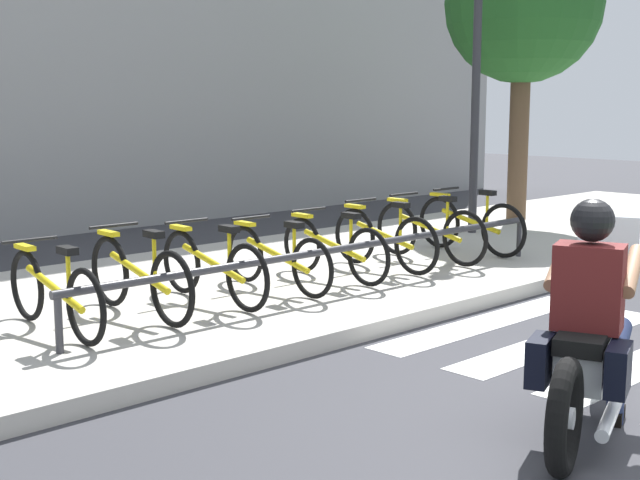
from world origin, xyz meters
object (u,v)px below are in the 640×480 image
bike_rack (344,250)px  bicycle_7 (470,224)px  bicycle_6 (429,231)px  street_lamp (477,55)px  bicycle_0 (54,292)px  motorcycle (589,354)px  bicycle_2 (213,266)px  bicycle_1 (139,277)px  rider (590,298)px  bicycle_5 (384,239)px  tree_near_rack (523,6)px  bicycle_4 (334,248)px  bicycle_3 (277,258)px

bike_rack → bicycle_7: bearing=11.3°
bicycle_6 → street_lamp: 3.29m
bicycle_0 → motorcycle: bearing=-67.0°
bicycle_0 → bicycle_2: size_ratio=1.00×
bicycle_1 → bike_rack: bicycle_1 is taller
rider → bicycle_1: rider is taller
bicycle_5 → bike_rack: (-1.19, -0.55, 0.07)m
tree_near_rack → motorcycle: bearing=-143.3°
rider → bicycle_7: bearing=44.1°
bike_rack → rider: bearing=-110.2°
bicycle_0 → bicycle_2: bearing=-0.0°
motorcycle → street_lamp: bearing=42.3°
bicycle_2 → bike_rack: (1.19, -0.55, 0.08)m
bicycle_2 → tree_near_rack: size_ratio=0.35×
bicycle_1 → street_lamp: street_lamp is taller
bicycle_1 → bicycle_4: 2.38m
motorcycle → bicycle_2: size_ratio=1.29×
bicycle_2 → street_lamp: street_lamp is taller
bicycle_6 → bicycle_5: bearing=-180.0°
motorcycle → bike_rack: size_ratio=0.35×
bicycle_0 → bicycle_5: bearing=-0.0°
bicycle_0 → bike_rack: bearing=-11.3°
bicycle_3 → street_lamp: street_lamp is taller
rider → bicycle_6: bearing=50.4°
bicycle_4 → street_lamp: size_ratio=0.37×
bicycle_0 → bicycle_7: bearing=-0.0°
bicycle_1 → tree_near_rack: 8.60m
motorcycle → bicycle_5: bearing=58.7°
street_lamp → bicycle_3: bearing=-167.3°
bicycle_2 → bicycle_6: 3.18m
bicycle_6 → tree_near_rack: (3.96, 1.44, 2.99)m
motorcycle → bicycle_4: 4.14m
bicycle_0 → tree_near_rack: (8.73, 1.44, 3.01)m
bicycle_7 → bicycle_4: bearing=180.0°
bicycle_0 → street_lamp: (7.02, 1.04, 2.18)m
bicycle_7 → bicycle_0: bearing=180.0°
rider → bike_rack: size_ratio=0.24×
bike_rack → bicycle_6: bearing=15.6°
bicycle_4 → bicycle_5: size_ratio=1.02×
bicycle_5 → bicycle_7: bicycle_7 is taller
rider → bike_rack: bearing=69.8°
bicycle_3 → bicycle_4: (0.79, -0.00, 0.01)m
bicycle_4 → bicycle_3: bearing=180.0°
bicycle_2 → bike_rack: size_ratio=0.27×
bike_rack → street_lamp: size_ratio=1.39×
rider → bicycle_4: (1.62, 3.87, -0.35)m
rider → street_lamp: bearing=42.0°
bicycle_4 → tree_near_rack: tree_near_rack is taller
bicycle_3 → bicycle_6: bicycle_6 is taller
bicycle_5 → bicycle_3: bearing=179.9°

